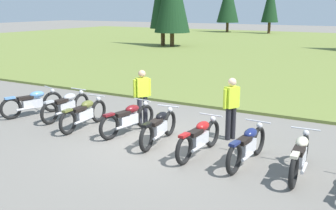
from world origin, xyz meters
name	(u,v)px	position (x,y,z in m)	size (l,w,h in m)	color
ground_plane	(157,143)	(0.00, 0.00, 0.00)	(140.00, 140.00, 0.00)	slate
grass_moorland	(324,50)	(0.00, 26.04, 0.05)	(80.00, 44.00, 0.10)	olive
motorcycle_sky_blue	(33,102)	(-4.93, 0.34, 0.44)	(0.91, 2.01, 0.88)	black
motorcycle_silver	(66,105)	(-3.70, 0.59, 0.44)	(0.62, 2.10, 0.88)	black
motorcycle_olive	(84,113)	(-2.54, 0.12, 0.44)	(0.62, 2.10, 0.88)	black
motorcycle_maroon	(128,118)	(-1.12, 0.32, 0.44)	(0.64, 2.09, 0.88)	black
motorcycle_black	(159,127)	(0.04, 0.06, 0.44)	(0.62, 2.10, 0.88)	black
motorcycle_red	(199,137)	(1.32, -0.21, 0.44)	(0.62, 2.10, 0.88)	black
motorcycle_navy	(247,145)	(2.50, -0.18, 0.44)	(0.62, 2.10, 0.88)	black
motorcycle_cream	(300,155)	(3.67, -0.24, 0.44)	(0.62, 2.10, 0.88)	black
rider_in_hivis_vest	(231,105)	(1.54, 1.27, 0.95)	(0.36, 0.50, 1.67)	black
rider_checking_bike	(142,94)	(-1.23, 1.22, 0.95)	(0.39, 0.46, 1.67)	#2D2D38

